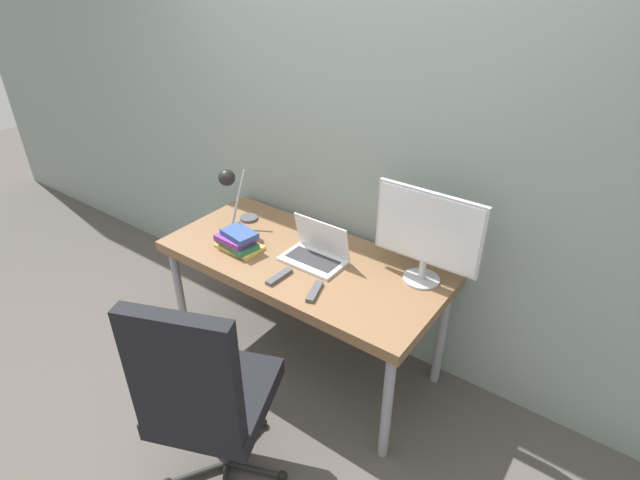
# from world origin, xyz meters

# --- Properties ---
(ground_plane) EXTENTS (12.00, 12.00, 0.00)m
(ground_plane) POSITION_xyz_m (0.00, 0.00, 0.00)
(ground_plane) COLOR #514C47
(wall_back) EXTENTS (8.00, 0.05, 2.60)m
(wall_back) POSITION_xyz_m (0.00, 0.79, 1.30)
(wall_back) COLOR gray
(wall_back) RESTS_ON ground_plane
(desk) EXTENTS (1.58, 0.73, 0.74)m
(desk) POSITION_xyz_m (0.00, 0.36, 0.67)
(desk) COLOR brown
(desk) RESTS_ON ground_plane
(laptop) EXTENTS (0.34, 0.21, 0.22)m
(laptop) POSITION_xyz_m (0.07, 0.39, 0.78)
(laptop) COLOR silver
(laptop) RESTS_ON desk
(monitor) EXTENTS (0.55, 0.19, 0.49)m
(monitor) POSITION_xyz_m (0.61, 0.56, 1.01)
(monitor) COLOR #B7B7BC
(monitor) RESTS_ON desk
(desk_lamp) EXTENTS (0.11, 0.25, 0.38)m
(desk_lamp) POSITION_xyz_m (-0.54, 0.40, 1.00)
(desk_lamp) COLOR #4C4C51
(desk_lamp) RESTS_ON desk
(office_chair) EXTENTS (0.62, 0.64, 1.12)m
(office_chair) POSITION_xyz_m (0.19, -0.54, 0.61)
(office_chair) COLOR black
(office_chair) RESTS_ON ground_plane
(book_stack) EXTENTS (0.25, 0.18, 0.12)m
(book_stack) POSITION_xyz_m (-0.35, 0.23, 0.79)
(book_stack) COLOR gold
(book_stack) RESTS_ON desk
(tv_remote) EXTENTS (0.09, 0.17, 0.02)m
(tv_remote) POSITION_xyz_m (0.24, 0.15, 0.75)
(tv_remote) COLOR #4C4C51
(tv_remote) RESTS_ON desk
(media_remote) EXTENTS (0.05, 0.17, 0.02)m
(media_remote) POSITION_xyz_m (0.02, 0.14, 0.75)
(media_remote) COLOR #4C4C51
(media_remote) RESTS_ON desk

